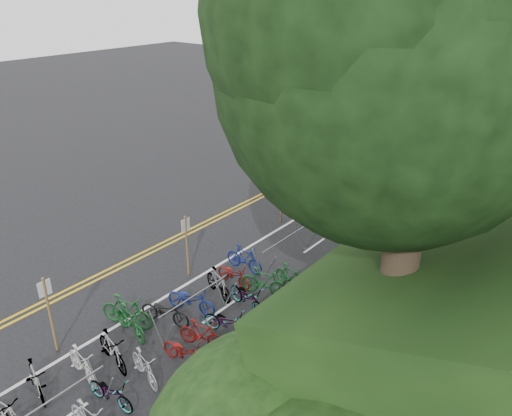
{
  "coord_description": "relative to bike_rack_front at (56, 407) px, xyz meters",
  "views": [
    {
      "loc": [
        12.87,
        -6.14,
        10.32
      ],
      "look_at": [
        0.52,
        9.23,
        1.3
      ],
      "focal_mm": 35.0,
      "sensor_mm": 36.0,
      "label": 1
    }
  ],
  "objects": [
    {
      "name": "ground",
      "position": [
        -3.37,
        2.14,
        -0.81
      ],
      "size": [
        120.0,
        120.0,
        0.0
      ],
      "primitive_type": "plane",
      "color": "black",
      "rests_on": "ground"
    },
    {
      "name": "bike_valet",
      "position": [
        -0.38,
        4.12,
        -0.33
      ],
      "size": [
        3.25,
        11.36,
        1.07
      ],
      "color": "slate",
      "rests_on": "ground"
    },
    {
      "name": "bike_rack_front",
      "position": [
        0.0,
        0.0,
        0.0
      ],
      "size": [
        1.12,
        2.82,
        1.12
      ],
      "color": "gray",
      "rests_on": "ground"
    },
    {
      "name": "road_markings",
      "position": [
        -2.74,
        12.24,
        -0.81
      ],
      "size": [
        7.47,
        80.0,
        0.01
      ],
      "color": "gold",
      "rests_on": "ground"
    },
    {
      "name": "signpost_near",
      "position": [
        -2.82,
        1.61,
        0.67
      ],
      "size": [
        0.08,
        0.4,
        2.59
      ],
      "color": "brown",
      "rests_on": "ground"
    },
    {
      "name": "bike_front",
      "position": [
        -2.08,
        3.73,
        -0.24
      ],
      "size": [
        1.09,
        1.98,
        1.15
      ],
      "primitive_type": "imported",
      "rotation": [
        0.0,
        0.0,
        1.88
      ],
      "color": "#144C1E",
      "rests_on": "ground"
    },
    {
      "name": "bike_racks_rest",
      "position": [
        -0.37,
        15.14,
        0.04
      ],
      "size": [
        1.14,
        23.0,
        1.17
      ],
      "color": "gray",
      "rests_on": "ground"
    },
    {
      "name": "red_curb",
      "position": [
        2.33,
        14.14,
        -0.76
      ],
      "size": [
        0.25,
        28.0,
        0.1
      ],
      "primitive_type": "cube",
      "color": "maroon",
      "rests_on": "ground"
    },
    {
      "name": "signposts_rest",
      "position": [
        -2.77,
        16.14,
        0.62
      ],
      "size": [
        0.08,
        18.4,
        2.5
      ],
      "color": "brown",
      "rests_on": "ground"
    }
  ]
}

